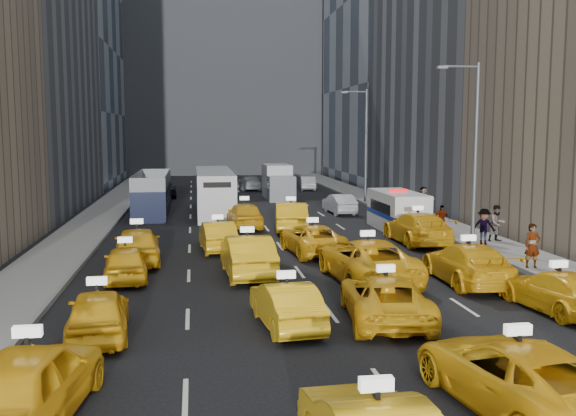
{
  "coord_description": "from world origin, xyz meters",
  "views": [
    {
      "loc": [
        -4.24,
        -17.48,
        5.77
      ],
      "look_at": [
        0.32,
        13.42,
        2.0
      ],
      "focal_mm": 40.0,
      "sensor_mm": 36.0,
      "label": 1
    }
  ],
  "objects_px": {
    "city_bus": "(214,192)",
    "taxi_2": "(516,374)",
    "nypd_van": "(398,212)",
    "pedestrian_0": "(532,246)",
    "double_decker": "(153,194)",
    "taxi_0": "(30,382)",
    "box_truck": "(278,182)"
  },
  "relations": [
    {
      "from": "city_bus",
      "to": "taxi_2",
      "type": "bearing_deg",
      "value": -81.04
    },
    {
      "from": "taxi_2",
      "to": "nypd_van",
      "type": "height_order",
      "value": "nypd_van"
    },
    {
      "from": "city_bus",
      "to": "pedestrian_0",
      "type": "distance_m",
      "value": 24.22
    },
    {
      "from": "nypd_van",
      "to": "double_decker",
      "type": "height_order",
      "value": "double_decker"
    },
    {
      "from": "taxi_0",
      "to": "nypd_van",
      "type": "bearing_deg",
      "value": -115.48
    },
    {
      "from": "taxi_2",
      "to": "double_decker",
      "type": "distance_m",
      "value": 34.61
    },
    {
      "from": "taxi_0",
      "to": "box_truck",
      "type": "xyz_separation_m",
      "value": [
        10.4,
        41.26,
        0.59
      ]
    },
    {
      "from": "nypd_van",
      "to": "box_truck",
      "type": "xyz_separation_m",
      "value": [
        -4.62,
        18.37,
        0.32
      ]
    },
    {
      "from": "taxi_2",
      "to": "taxi_0",
      "type": "bearing_deg",
      "value": -12.47
    },
    {
      "from": "pedestrian_0",
      "to": "box_truck",
      "type": "bearing_deg",
      "value": 108.31
    },
    {
      "from": "taxi_2",
      "to": "city_bus",
      "type": "distance_m",
      "value": 33.48
    },
    {
      "from": "nypd_van",
      "to": "box_truck",
      "type": "height_order",
      "value": "box_truck"
    },
    {
      "from": "double_decker",
      "to": "pedestrian_0",
      "type": "height_order",
      "value": "double_decker"
    },
    {
      "from": "nypd_van",
      "to": "city_bus",
      "type": "height_order",
      "value": "city_bus"
    },
    {
      "from": "city_bus",
      "to": "pedestrian_0",
      "type": "height_order",
      "value": "city_bus"
    },
    {
      "from": "taxi_2",
      "to": "double_decker",
      "type": "bearing_deg",
      "value": -81.85
    },
    {
      "from": "nypd_van",
      "to": "double_decker",
      "type": "relative_size",
      "value": 0.59
    },
    {
      "from": "taxi_0",
      "to": "taxi_2",
      "type": "distance_m",
      "value": 9.88
    },
    {
      "from": "double_decker",
      "to": "city_bus",
      "type": "distance_m",
      "value": 4.27
    },
    {
      "from": "taxi_0",
      "to": "nypd_van",
      "type": "relative_size",
      "value": 0.82
    },
    {
      "from": "taxi_0",
      "to": "pedestrian_0",
      "type": "relative_size",
      "value": 2.62
    },
    {
      "from": "taxi_0",
      "to": "taxi_2",
      "type": "bearing_deg",
      "value": -177.06
    },
    {
      "from": "double_decker",
      "to": "taxi_0",
      "type": "bearing_deg",
      "value": -84.78
    },
    {
      "from": "taxi_0",
      "to": "double_decker",
      "type": "distance_m",
      "value": 32.47
    },
    {
      "from": "city_bus",
      "to": "box_truck",
      "type": "relative_size",
      "value": 1.81
    },
    {
      "from": "double_decker",
      "to": "city_bus",
      "type": "bearing_deg",
      "value": 3.06
    },
    {
      "from": "taxi_2",
      "to": "nypd_van",
      "type": "xyz_separation_m",
      "value": [
        5.18,
        23.73,
        0.35
      ]
    },
    {
      "from": "double_decker",
      "to": "nypd_van",
      "type": "bearing_deg",
      "value": -27.28
    },
    {
      "from": "taxi_2",
      "to": "pedestrian_0",
      "type": "distance_m",
      "value": 14.2
    },
    {
      "from": "nypd_van",
      "to": "box_truck",
      "type": "bearing_deg",
      "value": 112.1
    },
    {
      "from": "taxi_2",
      "to": "box_truck",
      "type": "xyz_separation_m",
      "value": [
        0.56,
        42.1,
        0.67
      ]
    },
    {
      "from": "nypd_van",
      "to": "city_bus",
      "type": "distance_m",
      "value": 13.93
    }
  ]
}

